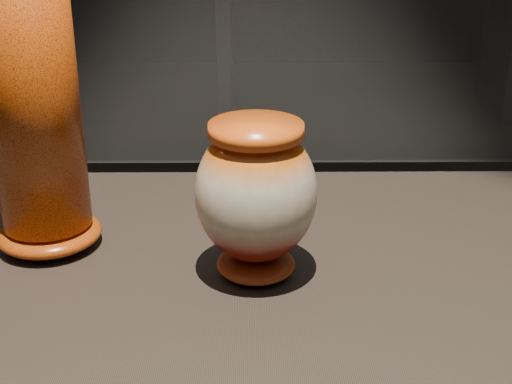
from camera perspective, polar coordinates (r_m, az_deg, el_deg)
main_vase at (r=0.85m, az=-0.00°, el=-0.22°), size 0.16×0.16×0.20m
tall_vase at (r=0.93m, az=-17.49°, el=7.54°), size 0.17×0.17×0.43m
back_shelf at (r=4.44m, az=8.81°, el=14.09°), size 2.00×0.60×0.90m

